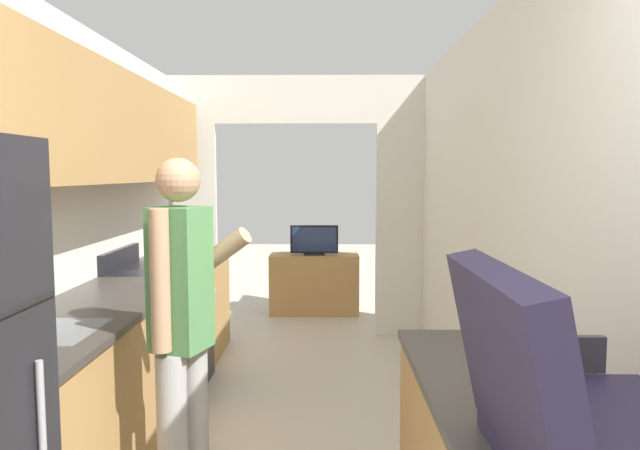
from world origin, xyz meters
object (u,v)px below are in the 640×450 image
at_px(suitcase, 576,422).
at_px(range_oven, 161,328).
at_px(person, 182,335).
at_px(knife, 188,257).
at_px(tv_cabinet, 314,283).
at_px(television, 314,240).
at_px(book_stack, 524,391).

bearing_deg(suitcase, range_oven, 121.59).
height_order(person, knife, person).
height_order(range_oven, knife, range_oven).
relative_size(suitcase, tv_cabinet, 0.62).
relative_size(person, tv_cabinet, 1.65).
bearing_deg(range_oven, television, 64.87).
bearing_deg(television, range_oven, -115.13).
distance_m(range_oven, knife, 0.69).
bearing_deg(person, knife, 31.74).
bearing_deg(book_stack, tv_cabinet, 98.97).
xyz_separation_m(person, knife, (-0.50, 2.17, 0.02)).
height_order(person, television, person).
height_order(person, suitcase, person).
height_order(tv_cabinet, television, television).
bearing_deg(person, suitcase, -116.86).
xyz_separation_m(television, knife, (-0.99, -1.75, 0.07)).
distance_m(range_oven, person, 1.80).
bearing_deg(television, tv_cabinet, 90.00).
bearing_deg(knife, range_oven, -79.90).
height_order(suitcase, tv_cabinet, suitcase).
xyz_separation_m(suitcase, knife, (-1.67, 3.37, -0.13)).
xyz_separation_m(tv_cabinet, knife, (-0.99, -1.80, 0.57)).
relative_size(suitcase, television, 1.16).
bearing_deg(book_stack, person, 149.54).
bearing_deg(knife, person, -58.48).
xyz_separation_m(person, tv_cabinet, (0.49, 3.97, -0.55)).
distance_m(person, tv_cabinet, 4.03).
xyz_separation_m(person, television, (0.49, 3.92, -0.05)).
xyz_separation_m(range_oven, television, (1.07, 2.28, 0.38)).
relative_size(television, knife, 1.63).
distance_m(person, knife, 2.23).
distance_m(television, knife, 2.02).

